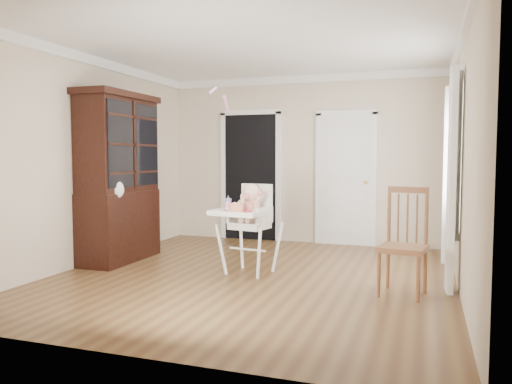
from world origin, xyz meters
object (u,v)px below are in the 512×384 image
(high_chair, at_px, (249,217))
(china_cabinet, at_px, (119,178))
(sippy_cup, at_px, (228,204))
(dining_chair, at_px, (404,245))
(cake, at_px, (236,208))

(high_chair, height_order, china_cabinet, china_cabinet)
(high_chair, height_order, sippy_cup, high_chair)
(high_chair, xyz_separation_m, dining_chair, (1.79, -0.36, -0.17))
(dining_chair, bearing_deg, cake, -173.29)
(high_chair, distance_m, sippy_cup, 0.30)
(high_chair, height_order, dining_chair, dining_chair)
(cake, height_order, sippy_cup, sippy_cup)
(high_chair, xyz_separation_m, cake, (-0.07, -0.27, 0.14))
(cake, bearing_deg, high_chair, 75.60)
(china_cabinet, xyz_separation_m, dining_chair, (3.69, -0.49, -0.61))
(cake, relative_size, sippy_cup, 1.28)
(high_chair, relative_size, sippy_cup, 5.96)
(high_chair, bearing_deg, sippy_cup, -150.30)
(high_chair, relative_size, china_cabinet, 0.49)
(sippy_cup, bearing_deg, high_chair, 19.54)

